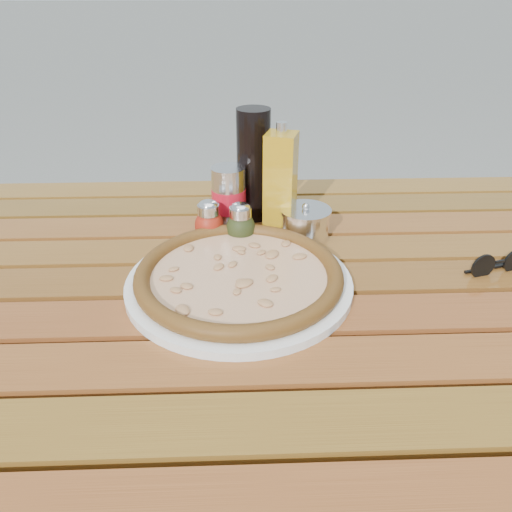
{
  "coord_description": "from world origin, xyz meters",
  "views": [
    {
      "loc": [
        -0.03,
        -0.7,
        1.19
      ],
      "look_at": [
        0.0,
        0.02,
        0.78
      ],
      "focal_mm": 35.0,
      "sensor_mm": 36.0,
      "label": 1
    }
  ],
  "objects_px": {
    "parmesan_tin": "(305,223)",
    "soda_can": "(229,198)",
    "pepper_shaker": "(209,222)",
    "olive_oil_cruet": "(280,183)",
    "table": "(256,315)",
    "dark_bottle": "(254,165)",
    "oregano_shaker": "(241,224)",
    "pizza": "(239,274)",
    "sunglasses": "(498,264)",
    "plate": "(239,283)"
  },
  "relations": [
    {
      "from": "table",
      "to": "pepper_shaker",
      "type": "distance_m",
      "value": 0.2
    },
    {
      "from": "pepper_shaker",
      "to": "sunglasses",
      "type": "distance_m",
      "value": 0.51
    },
    {
      "from": "table",
      "to": "olive_oil_cruet",
      "type": "height_order",
      "value": "olive_oil_cruet"
    },
    {
      "from": "dark_bottle",
      "to": "sunglasses",
      "type": "xyz_separation_m",
      "value": [
        0.4,
        -0.24,
        -0.09
      ]
    },
    {
      "from": "oregano_shaker",
      "to": "sunglasses",
      "type": "distance_m",
      "value": 0.45
    },
    {
      "from": "plate",
      "to": "oregano_shaker",
      "type": "distance_m",
      "value": 0.15
    },
    {
      "from": "pizza",
      "to": "parmesan_tin",
      "type": "bearing_deg",
      "value": 53.22
    },
    {
      "from": "plate",
      "to": "pizza",
      "type": "distance_m",
      "value": 0.02
    },
    {
      "from": "dark_bottle",
      "to": "soda_can",
      "type": "xyz_separation_m",
      "value": [
        -0.05,
        -0.04,
        -0.05
      ]
    },
    {
      "from": "pepper_shaker",
      "to": "oregano_shaker",
      "type": "relative_size",
      "value": 1.0
    },
    {
      "from": "pepper_shaker",
      "to": "olive_oil_cruet",
      "type": "relative_size",
      "value": 0.39
    },
    {
      "from": "oregano_shaker",
      "to": "sunglasses",
      "type": "height_order",
      "value": "oregano_shaker"
    },
    {
      "from": "parmesan_tin",
      "to": "sunglasses",
      "type": "bearing_deg",
      "value": -24.24
    },
    {
      "from": "dark_bottle",
      "to": "soda_can",
      "type": "height_order",
      "value": "dark_bottle"
    },
    {
      "from": "parmesan_tin",
      "to": "pepper_shaker",
      "type": "bearing_deg",
      "value": -178.76
    },
    {
      "from": "olive_oil_cruet",
      "to": "sunglasses",
      "type": "bearing_deg",
      "value": -26.84
    },
    {
      "from": "oregano_shaker",
      "to": "pizza",
      "type": "bearing_deg",
      "value": -91.67
    },
    {
      "from": "soda_can",
      "to": "sunglasses",
      "type": "distance_m",
      "value": 0.49
    },
    {
      "from": "oregano_shaker",
      "to": "soda_can",
      "type": "distance_m",
      "value": 0.08
    },
    {
      "from": "table",
      "to": "parmesan_tin",
      "type": "relative_size",
      "value": 11.63
    },
    {
      "from": "table",
      "to": "oregano_shaker",
      "type": "distance_m",
      "value": 0.17
    },
    {
      "from": "pizza",
      "to": "sunglasses",
      "type": "bearing_deg",
      "value": 3.85
    },
    {
      "from": "pizza",
      "to": "sunglasses",
      "type": "xyz_separation_m",
      "value": [
        0.43,
        0.03,
        -0.01
      ]
    },
    {
      "from": "table",
      "to": "dark_bottle",
      "type": "relative_size",
      "value": 6.36
    },
    {
      "from": "pepper_shaker",
      "to": "parmesan_tin",
      "type": "xyz_separation_m",
      "value": [
        0.18,
        0.0,
        -0.01
      ]
    },
    {
      "from": "olive_oil_cruet",
      "to": "sunglasses",
      "type": "relative_size",
      "value": 1.92
    },
    {
      "from": "table",
      "to": "plate",
      "type": "bearing_deg",
      "value": -138.23
    },
    {
      "from": "pizza",
      "to": "soda_can",
      "type": "distance_m",
      "value": 0.23
    },
    {
      "from": "plate",
      "to": "soda_can",
      "type": "xyz_separation_m",
      "value": [
        -0.02,
        0.23,
        0.05
      ]
    },
    {
      "from": "plate",
      "to": "olive_oil_cruet",
      "type": "bearing_deg",
      "value": 68.77
    },
    {
      "from": "pepper_shaker",
      "to": "pizza",
      "type": "bearing_deg",
      "value": -71.66
    },
    {
      "from": "pizza",
      "to": "parmesan_tin",
      "type": "distance_m",
      "value": 0.21
    },
    {
      "from": "table",
      "to": "pepper_shaker",
      "type": "height_order",
      "value": "pepper_shaker"
    },
    {
      "from": "table",
      "to": "dark_bottle",
      "type": "distance_m",
      "value": 0.31
    },
    {
      "from": "pizza",
      "to": "olive_oil_cruet",
      "type": "relative_size",
      "value": 1.64
    },
    {
      "from": "pepper_shaker",
      "to": "dark_bottle",
      "type": "height_order",
      "value": "dark_bottle"
    },
    {
      "from": "pizza",
      "to": "soda_can",
      "type": "bearing_deg",
      "value": 94.43
    },
    {
      "from": "plate",
      "to": "pizza",
      "type": "bearing_deg",
      "value": 39.81
    },
    {
      "from": "oregano_shaker",
      "to": "dark_bottle",
      "type": "relative_size",
      "value": 0.37
    },
    {
      "from": "dark_bottle",
      "to": "pepper_shaker",
      "type": "bearing_deg",
      "value": -129.38
    },
    {
      "from": "pepper_shaker",
      "to": "soda_can",
      "type": "bearing_deg",
      "value": 60.39
    },
    {
      "from": "table",
      "to": "plate",
      "type": "xyz_separation_m",
      "value": [
        -0.03,
        -0.03,
        0.08
      ]
    },
    {
      "from": "dark_bottle",
      "to": "parmesan_tin",
      "type": "xyz_separation_m",
      "value": [
        0.09,
        -0.1,
        -0.08
      ]
    },
    {
      "from": "olive_oil_cruet",
      "to": "parmesan_tin",
      "type": "distance_m",
      "value": 0.09
    },
    {
      "from": "parmesan_tin",
      "to": "soda_can",
      "type": "bearing_deg",
      "value": 157.06
    },
    {
      "from": "table",
      "to": "pizza",
      "type": "relative_size",
      "value": 4.06
    },
    {
      "from": "table",
      "to": "pepper_shaker",
      "type": "xyz_separation_m",
      "value": [
        -0.08,
        0.14,
        0.11
      ]
    },
    {
      "from": "olive_oil_cruet",
      "to": "pizza",
      "type": "bearing_deg",
      "value": -111.23
    },
    {
      "from": "oregano_shaker",
      "to": "parmesan_tin",
      "type": "relative_size",
      "value": 0.68
    },
    {
      "from": "plate",
      "to": "parmesan_tin",
      "type": "bearing_deg",
      "value": 53.22
    }
  ]
}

